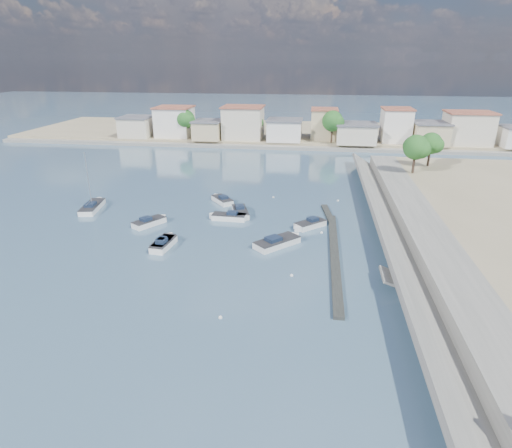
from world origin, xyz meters
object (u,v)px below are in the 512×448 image
Objects in this scene: motorboat_d at (309,225)px; motorboat_g at (241,213)px; motorboat_h at (279,242)px; motorboat_a at (164,242)px; sailboat at (93,206)px; motorboat_b at (164,244)px; motorboat_c at (227,217)px; motorboat_f at (222,200)px; motorboat_e at (151,222)px.

motorboat_d and motorboat_g have the same top height.
motorboat_g is 0.99× the size of motorboat_h.
motorboat_d is at bearing -19.07° from motorboat_g.
motorboat_a is 1.06× the size of motorboat_d.
sailboat is at bearing -179.08° from motorboat_g.
motorboat_h is at bearing 10.17° from motorboat_b.
motorboat_c is 1.20× the size of motorboat_d.
motorboat_d is (17.44, 8.40, -0.00)m from motorboat_a.
motorboat_d is at bearing 61.00° from motorboat_h.
sailboat is (-15.45, 11.87, 0.03)m from motorboat_b.
sailboat reaches higher than motorboat_c.
sailboat is at bearing 162.15° from motorboat_h.
motorboat_a is 14.00m from motorboat_g.
motorboat_b is at bearing -120.71° from motorboat_g.
motorboat_a is 17.70m from motorboat_f.
motorboat_e is at bearing -174.80° from motorboat_d.
motorboat_b is 0.55× the size of sailboat.
motorboat_a is at bearing -120.82° from motorboat_c.
motorboat_d is (11.55, -1.47, -0.00)m from motorboat_c.
sailboat reaches higher than motorboat_a.
motorboat_g and motorboat_h have the same top height.
motorboat_e is 12.18m from sailboat.
motorboat_b is at bearing -57.39° from motorboat_e.
motorboat_e is 13.31m from motorboat_f.
motorboat_h is (-3.50, -6.32, 0.00)m from motorboat_d.
motorboat_h is at bearing -119.00° from motorboat_d.
motorboat_h is at bearing -55.44° from motorboat_f.
motorboat_f is at bearing 126.22° from motorboat_g.
motorboat_f is at bearing 17.46° from sailboat.
motorboat_a is 0.89× the size of motorboat_c.
motorboat_f is 0.51× the size of sailboat.
motorboat_d is at bearing 5.20° from motorboat_e.
motorboat_a and motorboat_h have the same top height.
sailboat reaches higher than motorboat_h.
motorboat_f is at bearing 79.68° from motorboat_b.
motorboat_b is 13.98m from motorboat_h.
motorboat_e is 1.06× the size of motorboat_f.
motorboat_b is 1.11× the size of motorboat_d.
motorboat_h is (18.12, -4.35, 0.00)m from motorboat_e.
motorboat_a and motorboat_e have the same top height.
motorboat_e is 0.83× the size of motorboat_h.
motorboat_b is at bearing -119.12° from motorboat_c.
motorboat_d is 0.78× the size of motorboat_g.
motorboat_h is (13.76, 2.47, 0.00)m from motorboat_b.
motorboat_a is 1.03× the size of motorboat_f.
motorboat_f is at bearing 78.89° from motorboat_a.
motorboat_d is at bearing -7.27° from motorboat_c.
sailboat is at bearing 155.49° from motorboat_e.
motorboat_e is 0.54× the size of sailboat.
motorboat_e is 18.64m from motorboat_h.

